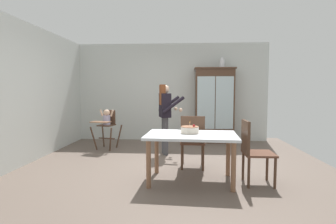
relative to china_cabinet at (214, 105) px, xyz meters
name	(u,v)px	position (x,y,z in m)	size (l,w,h in m)	color
ground_plane	(163,165)	(-1.18, -2.37, -1.01)	(6.24, 6.24, 0.00)	#66564C
wall_back	(171,92)	(-1.18, 0.26, 0.34)	(5.32, 0.06, 2.70)	silver
wall_left	(25,93)	(-3.81, -2.37, 0.34)	(0.06, 5.32, 2.70)	silver
china_cabinet	(214,105)	(0.00, 0.00, 0.00)	(1.08, 0.48, 2.01)	#4C3323
ceramic_vase	(222,63)	(0.19, 0.00, 1.12)	(0.13, 0.13, 0.27)	white
high_chair_with_toddler	(107,122)	(-2.66, -1.01, -0.35)	(0.68, 0.77, 0.95)	#4C3323
adult_person	(165,110)	(-1.22, -1.45, -0.04)	(0.61, 0.60, 1.53)	#47474C
dining_table	(191,141)	(-0.69, -3.21, -0.37)	(1.42, 0.97, 0.74)	silver
birthday_cake	(190,130)	(-0.71, -3.14, -0.21)	(0.28, 0.28, 0.19)	beige
dining_chair_far_side	(193,138)	(-0.65, -2.55, -0.45)	(0.45, 0.45, 0.96)	#4C3323
dining_chair_right_end	(252,147)	(0.22, -3.27, -0.45)	(0.44, 0.44, 0.96)	#4C3323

